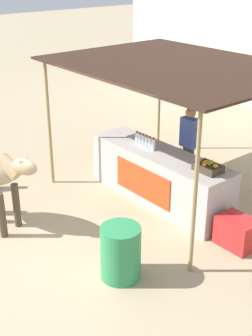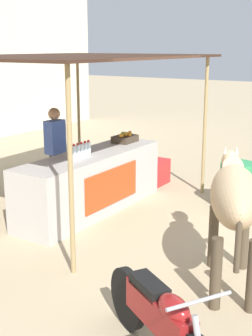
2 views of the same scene
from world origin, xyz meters
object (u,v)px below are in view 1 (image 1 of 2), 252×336
(stall_counter, at_px, (159,176))
(cooler_box, at_px, (237,232))
(water_barrel, at_px, (121,252))
(vendor_behind_counter, at_px, (189,148))
(fruit_crate, at_px, (208,167))

(stall_counter, relative_size, cooler_box, 5.00)
(stall_counter, xyz_separation_m, water_barrel, (1.34, -1.98, -0.08))
(vendor_behind_counter, xyz_separation_m, water_barrel, (1.34, -2.74, -0.45))
(water_barrel, bearing_deg, vendor_behind_counter, 116.08)
(vendor_behind_counter, bearing_deg, fruit_crate, -32.98)
(stall_counter, relative_size, vendor_behind_counter, 1.82)
(cooler_box, distance_m, water_barrel, 1.97)
(vendor_behind_counter, bearing_deg, stall_counter, -90.33)
(cooler_box, height_order, water_barrel, water_barrel)
(stall_counter, height_order, fruit_crate, fruit_crate)
(stall_counter, distance_m, water_barrel, 2.40)
(stall_counter, xyz_separation_m, cooler_box, (1.89, -0.10, -0.24))
(vendor_behind_counter, distance_m, cooler_box, 2.16)
(fruit_crate, xyz_separation_m, water_barrel, (0.26, -2.03, -0.64))
(fruit_crate, relative_size, water_barrel, 0.55)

